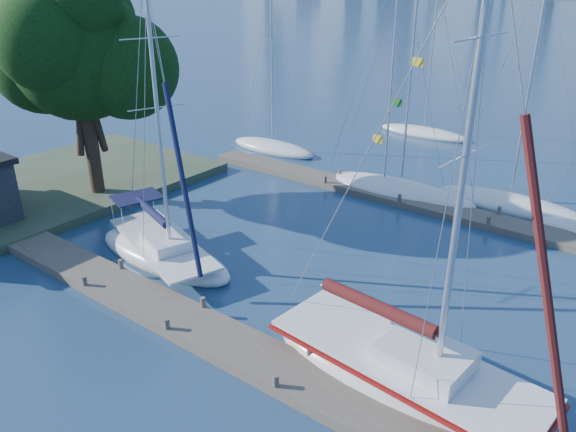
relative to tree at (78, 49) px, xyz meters
The scene contains 12 objects.
ground 16.82m from the tree, 23.05° to the right, with size 700.00×700.00×0.00m, color #182A4D.
near_dock 16.72m from the tree, 23.05° to the right, with size 26.00×2.00×0.40m, color #51453B.
far_dock 20.28m from the tree, 33.81° to the left, with size 30.00×1.80×0.36m, color #51453B.
shore 9.35m from the tree, 143.30° to the right, with size 12.00×22.00×0.50m, color #38472D.
tree is the anchor object (origin of this frame).
sailboat_navy 11.73m from the tree, 17.31° to the right, with size 8.45×5.07×12.98m.
sailboat_maroon 22.86m from the tree, ahead, with size 9.80×3.97×14.23m.
bg_boat_0 15.98m from the tree, 81.59° to the left, with size 7.47×4.23×12.84m.
bg_boat_1 18.57m from the tree, 40.78° to the left, with size 7.27×3.98×13.44m.
bg_boat_2 19.44m from the tree, 39.96° to the left, with size 9.46×3.71×15.82m.
bg_boat_3 24.74m from the tree, 34.15° to the left, with size 8.58×4.97×12.87m.
bg_boat_6 27.12m from the tree, 69.52° to the left, with size 7.81×3.87×11.29m.
Camera 1 is at (13.70, -11.63, 12.25)m, focal length 35.00 mm.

